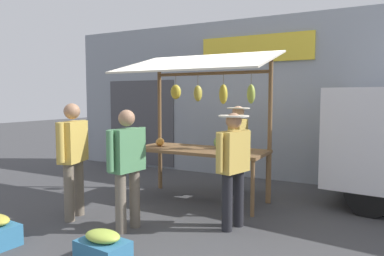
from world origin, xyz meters
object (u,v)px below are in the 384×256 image
vendor_with_sunhat (238,142)px  shopper_with_ponytail (73,152)px  shopper_in_striped_shirt (127,162)px  produce_crate_near (103,249)px  market_stall (201,109)px  shopper_in_grey_tee (233,162)px

vendor_with_sunhat → shopper_with_ponytail: size_ratio=0.96×
shopper_in_striped_shirt → vendor_with_sunhat: bearing=-8.1°
vendor_with_sunhat → shopper_in_striped_shirt: (0.62, 2.40, -0.02)m
shopper_in_striped_shirt → produce_crate_near: (-0.37, 0.91, -0.74)m
vendor_with_sunhat → produce_crate_near: bearing=-5.5°
shopper_in_striped_shirt → shopper_with_ponytail: bearing=95.5°
market_stall → vendor_with_sunhat: (-0.39, -0.72, -0.61)m
vendor_with_sunhat → shopper_in_grey_tee: size_ratio=1.03×
shopper_in_grey_tee → produce_crate_near: bearing=167.9°
shopper_in_grey_tee → produce_crate_near: (0.82, 1.59, -0.73)m
shopper_with_ponytail → produce_crate_near: size_ratio=2.88×
shopper_in_striped_shirt → produce_crate_near: 1.23m
vendor_with_sunhat → produce_crate_near: size_ratio=2.76×
vendor_with_sunhat → shopper_with_ponytail: bearing=-34.9°
shopper_in_striped_shirt → produce_crate_near: size_ratio=2.75×
vendor_with_sunhat → shopper_in_grey_tee: bearing=17.4°
shopper_in_grey_tee → shopper_with_ponytail: bearing=122.4°
market_stall → shopper_with_ponytail: 2.14m
vendor_with_sunhat → shopper_with_ponytail: (1.59, 2.39, 0.03)m
shopper_with_ponytail → shopper_in_striped_shirt: bearing=-107.0°
shopper_with_ponytail → shopper_in_striped_shirt: 0.97m
vendor_with_sunhat → shopper_in_striped_shirt: size_ratio=1.00×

